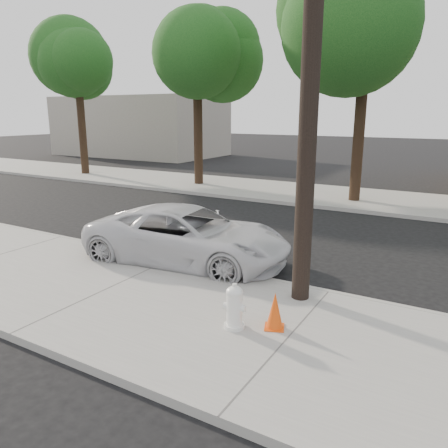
{
  "coord_description": "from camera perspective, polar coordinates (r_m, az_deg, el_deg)",
  "views": [
    {
      "loc": [
        6.32,
        -10.33,
        3.68
      ],
      "look_at": [
        1.05,
        -1.3,
        1.0
      ],
      "focal_mm": 35.0,
      "sensor_mm": 36.0,
      "label": 1
    }
  ],
  "objects": [
    {
      "name": "ground",
      "position": [
        12.66,
        -1.13,
        -2.53
      ],
      "size": [
        120.0,
        120.0,
        0.0
      ],
      "primitive_type": "plane",
      "color": "black",
      "rests_on": "ground"
    },
    {
      "name": "near_sidewalk",
      "position": [
        9.45,
        -14.99,
        -8.56
      ],
      "size": [
        90.0,
        4.4,
        0.15
      ],
      "primitive_type": "cube",
      "color": "gray",
      "rests_on": "ground"
    },
    {
      "name": "far_sidewalk",
      "position": [
        20.19,
        11.57,
        3.79
      ],
      "size": [
        90.0,
        5.0,
        0.15
      ],
      "primitive_type": "cube",
      "color": "gray",
      "rests_on": "ground"
    },
    {
      "name": "curb_near",
      "position": [
        10.98,
        -6.86,
        -4.89
      ],
      "size": [
        90.0,
        0.12,
        0.16
      ],
      "primitive_type": "cube",
      "color": "#9E9B93",
      "rests_on": "ground"
    },
    {
      "name": "building_far",
      "position": [
        40.18,
        -10.92,
        12.44
      ],
      "size": [
        14.0,
        8.0,
        5.0
      ],
      "primitive_type": "cube",
      "color": "gray",
      "rests_on": "ground"
    },
    {
      "name": "utility_pole",
      "position": [
        8.16,
        11.36,
        21.28
      ],
      "size": [
        1.4,
        0.34,
        9.0
      ],
      "color": "black",
      "rests_on": "near_sidewalk"
    },
    {
      "name": "tree_a",
      "position": [
        27.26,
        -18.64,
        19.67
      ],
      "size": [
        4.65,
        4.5,
        9.0
      ],
      "color": "black",
      "rests_on": "far_sidewalk"
    },
    {
      "name": "tree_b",
      "position": [
        22.17,
        -3.33,
        20.75
      ],
      "size": [
        4.34,
        4.2,
        8.45
      ],
      "color": "black",
      "rests_on": "far_sidewalk"
    },
    {
      "name": "tree_c",
      "position": [
        18.71,
        18.77,
        23.61
      ],
      "size": [
        4.96,
        4.8,
        9.55
      ],
      "color": "black",
      "rests_on": "far_sidewalk"
    },
    {
      "name": "police_cruiser",
      "position": [
        10.86,
        -4.75,
        -1.54
      ],
      "size": [
        5.37,
        2.96,
        1.42
      ],
      "primitive_type": "imported",
      "rotation": [
        0.0,
        0.0,
        1.69
      ],
      "color": "silver",
      "rests_on": "ground"
    },
    {
      "name": "fire_hydrant",
      "position": [
        7.43,
        1.37,
        -10.89
      ],
      "size": [
        0.4,
        0.36,
        0.74
      ],
      "rotation": [
        0.0,
        0.0,
        0.17
      ],
      "color": "white",
      "rests_on": "near_sidewalk"
    },
    {
      "name": "traffic_cone",
      "position": [
        7.49,
        6.66,
        -11.22
      ],
      "size": [
        0.42,
        0.42,
        0.63
      ],
      "rotation": [
        0.0,
        0.0,
        0.36
      ],
      "color": "#EF4B0C",
      "rests_on": "near_sidewalk"
    }
  ]
}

